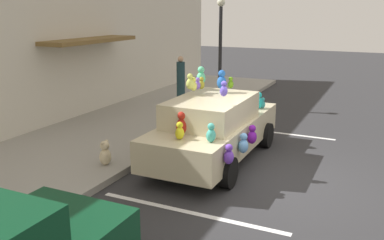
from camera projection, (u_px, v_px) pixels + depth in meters
The scene contains 9 objects.
ground_plane at pixel (273, 183), 8.64m from camera, with size 60.00×60.00×0.00m, color #2D2D30.
sidewalk at pixel (81, 147), 10.69m from camera, with size 24.00×4.00×0.15m, color gray.
storefront_building at pixel (7, 21), 10.79m from camera, with size 24.00×1.25×6.40m.
parking_stripe_front at pixel (271, 132), 12.25m from camera, with size 0.12×3.60×0.01m, color silver.
parking_stripe_rear at pixel (190, 212), 7.40m from camera, with size 0.12×3.60×0.01m, color silver.
plush_covered_car at pixel (214, 127), 9.79m from camera, with size 4.56×2.06×2.12m.
teddy_bear_on_sidewalk at pixel (105, 154), 9.20m from camera, with size 0.29×0.24×0.56m.
street_lamp_post at pixel (220, 40), 14.55m from camera, with size 0.28×0.28×3.70m.
pedestrian_near_shopfront at pixel (181, 80), 15.73m from camera, with size 0.32×0.32×1.65m.
Camera 1 is at (-7.97, -1.91, 3.48)m, focal length 39.16 mm.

